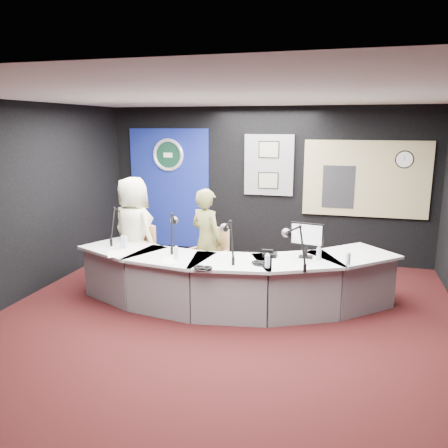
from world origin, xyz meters
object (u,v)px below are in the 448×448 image
(armchair_right, at_px, (207,261))
(armchair_left, at_px, (135,253))
(person_woman, at_px, (207,241))
(broadcast_desk, at_px, (230,279))
(person_man, at_px, (134,233))

(armchair_right, bearing_deg, armchair_left, -145.93)
(person_woman, bearing_deg, armchair_left, 30.54)
(broadcast_desk, bearing_deg, armchair_right, 137.52)
(broadcast_desk, height_order, person_woman, person_woman)
(armchair_left, bearing_deg, armchair_right, 32.78)
(broadcast_desk, height_order, armchair_right, armchair_right)
(armchair_left, height_order, person_man, person_man)
(armchair_left, height_order, person_woman, person_woman)
(armchair_left, relative_size, person_man, 0.61)
(broadcast_desk, relative_size, armchair_right, 4.73)
(broadcast_desk, bearing_deg, person_woman, 137.52)
(person_woman, bearing_deg, armchair_right, -0.00)
(broadcast_desk, bearing_deg, armchair_left, 167.45)
(broadcast_desk, bearing_deg, person_man, 167.45)
(armchair_left, relative_size, person_woman, 0.67)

